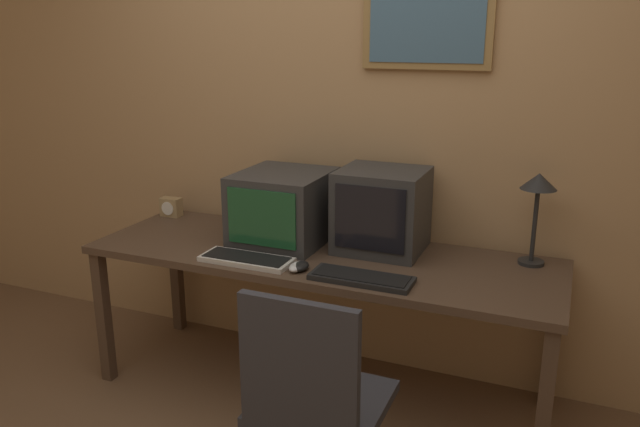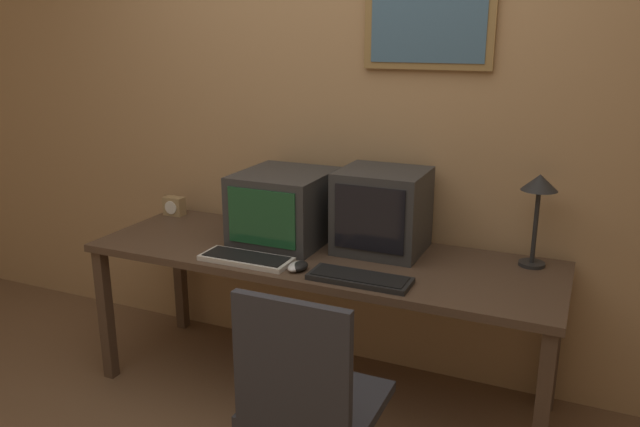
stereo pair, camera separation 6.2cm
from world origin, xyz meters
The scene contains 11 objects.
wall_back centered at (0.00, 1.52, 1.30)m, with size 8.00×0.08×2.60m.
desk centered at (0.00, 1.09, 0.67)m, with size 2.20×0.72×0.73m.
monitor_left centered at (-0.23, 1.19, 0.91)m, with size 0.42×0.47×0.35m.
monitor_right centered at (0.25, 1.25, 0.93)m, with size 0.40×0.37×0.39m.
keyboard_main centered at (-0.26, 0.86, 0.74)m, with size 0.42×0.16×0.03m.
keyboard_side centered at (0.29, 0.84, 0.74)m, with size 0.43×0.16×0.03m.
mouse_near_keyboard centered at (0.01, 0.86, 0.75)m, with size 0.07×0.10×0.04m.
mouse_far_corner centered at (-0.01, 0.85, 0.75)m, with size 0.06×0.11×0.03m.
desk_clock centered at (-1.01, 1.33, 0.78)m, with size 0.11×0.07×0.10m.
desk_lamp centered at (0.92, 1.32, 1.06)m, with size 0.16×0.16×0.41m.
office_chair centered at (0.32, 0.28, 0.41)m, with size 0.46×0.46×0.94m.
Camera 1 is at (1.06, -1.44, 1.73)m, focal length 35.00 mm.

